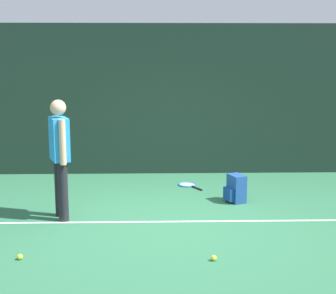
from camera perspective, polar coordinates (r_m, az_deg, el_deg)
The scene contains 8 objects.
ground_plane at distance 7.07m, azimuth 0.08°, elevation -8.59°, with size 12.00×12.00×0.00m, color #2D6B47.
back_fence at distance 9.72m, azimuth -0.40°, elevation 5.38°, with size 10.00×0.10×2.89m, color #192D23.
court_line at distance 7.11m, azimuth 0.08°, elevation -8.48°, with size 9.00×0.05×0.00m, color white.
tennis_player at distance 7.17m, azimuth -12.21°, elevation -0.56°, with size 0.35×0.50×1.70m.
tennis_racket at distance 9.00m, azimuth 2.31°, elevation -4.33°, with size 0.46×0.62×0.03m.
backpack at distance 8.04m, azimuth 7.70°, elevation -4.76°, with size 0.36×0.35×0.44m.
tennis_ball_by_fence at distance 5.85m, azimuth 5.23°, elevation -12.46°, with size 0.07×0.07×0.07m, color #CCE033.
tennis_ball_mid_court at distance 6.10m, azimuth -16.49°, elevation -11.89°, with size 0.07×0.07×0.07m, color #CCE033.
Camera 1 is at (-0.18, -6.68, 2.31)m, focal length 53.59 mm.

